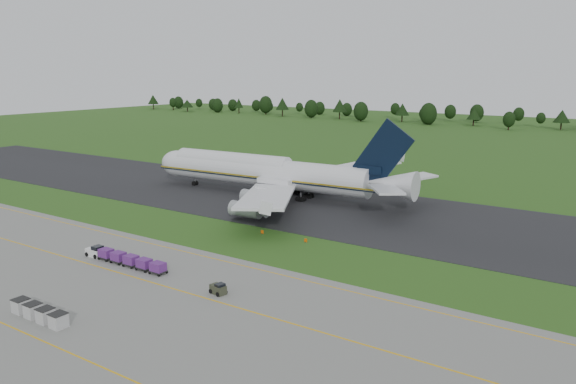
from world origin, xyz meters
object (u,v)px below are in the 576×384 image
Objects in this scene: baggage_train at (123,258)px; edge_markers at (283,236)px; utility_cart at (218,289)px; uld_row at (39,313)px; aircraft at (268,172)px.

edge_markers is (11.88, 24.18, -0.67)m from baggage_train.
baggage_train is 18.84m from utility_cart.
baggage_train is 19.18m from uld_row.
utility_cart is (18.83, -0.77, -0.33)m from baggage_train.
uld_row is (6.94, -17.88, -0.05)m from baggage_train.
aircraft reaches higher than utility_cart.
uld_row reaches higher than baggage_train.
baggage_train is 26.95m from edge_markers.
uld_row is at bearing -76.21° from aircraft.
baggage_train is 7.09× the size of utility_cart.
aircraft is 7.04× the size of edge_markers.
utility_cart is (28.53, -50.70, -4.71)m from aircraft.
utility_cart is at bearing -60.63° from aircraft.
aircraft is 4.11× the size of baggage_train.
baggage_train is at bearing -116.17° from edge_markers.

